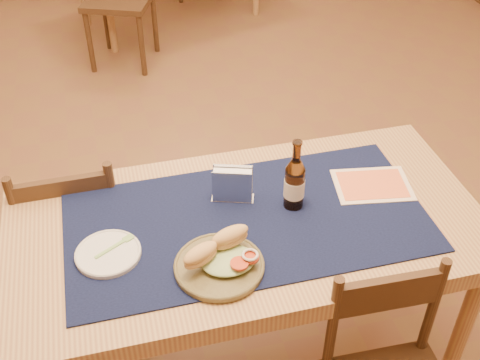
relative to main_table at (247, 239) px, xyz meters
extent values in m
cube|color=brown|center=(0.00, 0.80, -0.68)|extent=(6.00, 7.00, 0.02)
cylinder|color=tan|center=(0.72, -0.32, -0.31)|extent=(0.06, 0.06, 0.71)
cylinder|color=tan|center=(-0.72, 0.32, -0.31)|extent=(0.06, 0.06, 0.71)
cylinder|color=tan|center=(0.72, 0.32, -0.31)|extent=(0.06, 0.06, 0.71)
cube|color=tan|center=(0.00, 0.00, 0.06)|extent=(1.60, 0.80, 0.04)
cube|color=#10173B|center=(0.00, 0.00, 0.09)|extent=(1.20, 0.60, 0.01)
cylinder|color=tan|center=(-0.28, 2.90, -0.31)|extent=(0.05, 0.05, 0.71)
cylinder|color=#432B18|center=(-0.43, 0.65, -0.46)|extent=(0.03, 0.03, 0.42)
cylinder|color=#432B18|center=(-0.77, 0.64, -0.46)|extent=(0.03, 0.03, 0.42)
cylinder|color=#432B18|center=(-0.43, 0.31, -0.46)|extent=(0.03, 0.03, 0.42)
cylinder|color=#432B18|center=(-0.77, 0.31, -0.46)|extent=(0.03, 0.03, 0.42)
cube|color=#432B18|center=(-0.60, 0.48, -0.25)|extent=(0.40, 0.40, 0.04)
cube|color=#432B18|center=(-0.60, 0.30, 0.08)|extent=(0.34, 0.03, 0.13)
cylinder|color=#432B18|center=(-0.43, 0.30, -0.03)|extent=(0.03, 0.03, 0.43)
cylinder|color=#432B18|center=(-0.77, 0.30, -0.03)|extent=(0.03, 0.03, 0.43)
cube|color=#432B18|center=(0.33, -0.39, 0.07)|extent=(0.33, 0.04, 0.13)
cylinder|color=#432B18|center=(0.17, -0.39, -0.04)|extent=(0.03, 0.03, 0.42)
cylinder|color=#432B18|center=(0.50, -0.40, -0.04)|extent=(0.03, 0.03, 0.42)
cylinder|color=#432B18|center=(-0.45, 2.61, -0.43)|extent=(0.04, 0.04, 0.47)
cylinder|color=#432B18|center=(-0.10, 2.47, -0.43)|extent=(0.04, 0.04, 0.47)
cylinder|color=#432B18|center=(-0.31, 2.96, -0.43)|extent=(0.04, 0.04, 0.47)
cylinder|color=#432B18|center=(0.04, 2.82, -0.43)|extent=(0.04, 0.04, 0.47)
cube|color=#432B18|center=(-0.21, 2.72, -0.20)|extent=(0.57, 0.57, 0.04)
cylinder|color=brown|center=(-0.14, -0.19, 0.10)|extent=(0.28, 0.28, 0.02)
torus|color=brown|center=(-0.14, -0.19, 0.10)|extent=(0.28, 0.28, 0.01)
ellipsoid|color=#C3DC97|center=(-0.11, -0.19, 0.12)|extent=(0.17, 0.13, 0.03)
ellipsoid|color=#DAB367|center=(-0.19, -0.19, 0.16)|extent=(0.13, 0.10, 0.07)
ellipsoid|color=#DAB367|center=(-0.09, -0.14, 0.16)|extent=(0.13, 0.09, 0.07)
cylinder|color=#BF3919|center=(-0.09, -0.23, 0.14)|extent=(0.06, 0.06, 0.01)
cylinder|color=#BF3919|center=(-0.05, -0.21, 0.14)|extent=(0.05, 0.05, 0.01)
torus|color=beige|center=(-0.05, -0.21, 0.15)|extent=(0.05, 0.05, 0.01)
cylinder|color=silver|center=(-0.46, -0.05, 0.10)|extent=(0.21, 0.21, 0.01)
torus|color=silver|center=(-0.46, -0.05, 0.10)|extent=(0.20, 0.20, 0.01)
cube|color=#87BA66|center=(-0.46, -0.04, 0.10)|extent=(0.10, 0.06, 0.00)
cube|color=#87BA66|center=(-0.39, 0.00, 0.10)|extent=(0.04, 0.04, 0.00)
cylinder|color=#43230C|center=(0.17, 0.04, 0.17)|extent=(0.07, 0.07, 0.15)
cone|color=#43230C|center=(0.17, 0.04, 0.26)|extent=(0.07, 0.07, 0.04)
cylinder|color=#43230C|center=(0.17, 0.04, 0.31)|extent=(0.03, 0.03, 0.06)
cylinder|color=#43230C|center=(0.17, 0.04, 0.35)|extent=(0.03, 0.03, 0.01)
cylinder|color=#F0E1C0|center=(0.17, 0.04, 0.17)|extent=(0.07, 0.07, 0.07)
cube|color=silver|center=(-0.02, 0.12, 0.09)|extent=(0.15, 0.10, 0.00)
cube|color=silver|center=(-0.03, 0.10, 0.16)|extent=(0.13, 0.05, 0.12)
cube|color=silver|center=(-0.01, 0.14, 0.16)|extent=(0.13, 0.05, 0.12)
cube|color=white|center=(-0.02, 0.12, 0.15)|extent=(0.13, 0.07, 0.11)
cube|color=#417ED0|center=(-0.03, 0.10, 0.16)|extent=(0.09, 0.03, 0.04)
cube|color=beige|center=(0.48, 0.07, 0.09)|extent=(0.30, 0.24, 0.00)
cube|color=orange|center=(0.48, 0.07, 0.09)|extent=(0.26, 0.20, 0.00)
camera|label=1|loc=(-0.39, -1.43, 1.45)|focal=45.00mm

